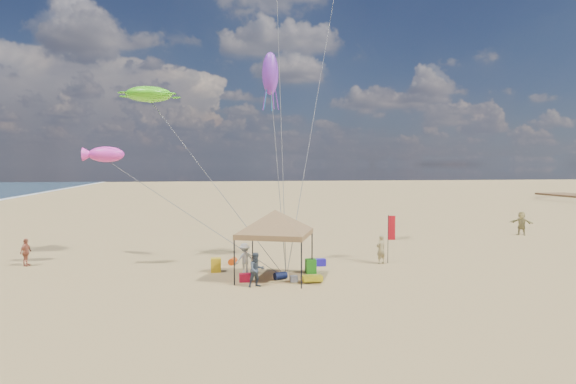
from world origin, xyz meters
The scene contains 19 objects.
ground centered at (0.00, 0.00, 0.00)m, with size 280.00×280.00×0.00m, color tan.
canopy_tent centered at (-1.00, 0.69, 3.17)m, with size 5.78×5.78×3.81m.
feather_flag centered at (5.82, 3.53, 1.80)m, with size 0.41×0.08×2.66m.
cooler_red centered at (-2.45, 0.40, 0.19)m, with size 0.54×0.38×0.38m, color red.
cooler_blue centered at (1.82, 3.38, 0.19)m, with size 0.54×0.38×0.38m, color #2014A9.
bag_navy centered at (-0.77, 0.57, 0.18)m, with size 0.36×0.36×0.60m, color #0C1438.
bag_orange centered at (-2.79, 4.51, 0.18)m, with size 0.36×0.36×0.60m, color #D1420B.
chair_green centered at (0.94, 1.74, 0.35)m, with size 0.50×0.50×0.70m, color #298F1A.
chair_yellow centered at (-3.74, 2.78, 0.35)m, with size 0.50×0.50×0.70m, color gold.
crate_grey centered at (-0.22, 0.03, 0.14)m, with size 0.34×0.30×0.28m, color slate.
beach_cart centered at (0.58, -0.28, 0.20)m, with size 0.90×0.50×0.24m, color gold.
person_near_a centered at (5.21, 3.40, 0.80)m, with size 0.58×0.38×1.60m, color #9E8C5A.
person_near_b centered at (-2.03, -0.68, 0.77)m, with size 0.75×0.58×1.53m, color #3B4550.
person_near_c centered at (-2.34, 2.02, 0.77)m, with size 1.00×0.57×1.54m, color silver.
person_far_a centered at (-13.72, 5.92, 0.74)m, with size 0.87×0.36×1.49m, color #B56245.
person_far_c centered at (19.79, 12.38, 0.91)m, with size 1.69×0.54×1.82m, color tan.
turtle_kite centered at (-7.31, 6.81, 9.37)m, with size 2.58×2.06×0.86m, color #54E31B.
fish_kite centered at (-9.29, 4.80, 5.95)m, with size 1.83×0.91×0.81m, color #FF39C6.
squid_kite centered at (-0.78, 4.02, 10.22)m, with size 0.86×0.86×2.25m, color purple.
Camera 1 is at (-4.26, -22.62, 5.42)m, focal length 31.38 mm.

